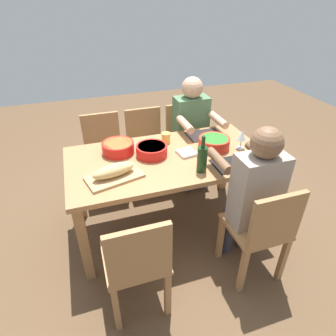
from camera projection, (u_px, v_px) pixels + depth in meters
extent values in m
plane|color=brown|center=(168.00, 223.00, 2.75)|extent=(8.00, 8.00, 0.00)
cube|color=#9E7044|center=(168.00, 159.00, 2.37)|extent=(1.64, 0.87, 0.04)
cube|color=#9E7044|center=(224.00, 160.00, 3.07)|extent=(0.07, 0.07, 0.70)
cube|color=#9E7044|center=(78.00, 187.00, 2.67)|extent=(0.07, 0.07, 0.70)
cube|color=#9E7044|center=(265.00, 203.00, 2.47)|extent=(0.07, 0.07, 0.70)
cube|color=#9E7044|center=(84.00, 245.00, 2.07)|extent=(0.07, 0.07, 0.70)
cube|color=#9E7044|center=(255.00, 226.00, 2.10)|extent=(0.40, 0.40, 0.03)
cube|color=#9E7044|center=(276.00, 221.00, 1.84)|extent=(0.38, 0.04, 0.40)
cube|color=#9E7044|center=(221.00, 238.00, 2.31)|extent=(0.04, 0.04, 0.42)
cube|color=#9E7044|center=(257.00, 228.00, 2.40)|extent=(0.04, 0.04, 0.42)
cube|color=#9E7044|center=(243.00, 271.00, 2.04)|extent=(0.04, 0.04, 0.42)
cube|color=#9E7044|center=(283.00, 259.00, 2.13)|extent=(0.04, 0.04, 0.42)
cylinder|color=#2D2D38|center=(228.00, 230.00, 2.37)|extent=(0.11, 0.11, 0.45)
cylinder|color=#2D2D38|center=(245.00, 225.00, 2.41)|extent=(0.11, 0.11, 0.45)
cube|color=gray|center=(257.00, 190.00, 1.99)|extent=(0.34, 0.20, 0.55)
cylinder|color=brown|center=(219.00, 160.00, 2.10)|extent=(0.07, 0.30, 0.07)
cylinder|color=brown|center=(259.00, 153.00, 2.19)|extent=(0.07, 0.30, 0.07)
sphere|color=brown|center=(267.00, 143.00, 1.80)|extent=(0.21, 0.21, 0.21)
cube|color=#9E7044|center=(106.00, 158.00, 2.94)|extent=(0.40, 0.40, 0.03)
cube|color=#9E7044|center=(101.00, 132.00, 2.97)|extent=(0.38, 0.04, 0.40)
cube|color=#9E7044|center=(127.00, 182.00, 2.97)|extent=(0.04, 0.04, 0.42)
cube|color=#9E7044|center=(94.00, 188.00, 2.88)|extent=(0.04, 0.04, 0.42)
cube|color=#9E7044|center=(121.00, 165.00, 3.24)|extent=(0.04, 0.04, 0.42)
cube|color=#9E7044|center=(91.00, 171.00, 3.15)|extent=(0.04, 0.04, 0.42)
cube|color=#9E7044|center=(188.00, 145.00, 3.18)|extent=(0.40, 0.40, 0.03)
cube|color=#9E7044|center=(182.00, 121.00, 3.21)|extent=(0.38, 0.04, 0.40)
cube|color=#9E7044|center=(207.00, 167.00, 3.21)|extent=(0.04, 0.04, 0.42)
cube|color=#9E7044|center=(178.00, 173.00, 3.12)|extent=(0.04, 0.04, 0.42)
cube|color=#9E7044|center=(195.00, 153.00, 3.48)|extent=(0.04, 0.04, 0.42)
cube|color=#9E7044|center=(168.00, 158.00, 3.39)|extent=(0.04, 0.04, 0.42)
cylinder|color=#2D2D38|center=(201.00, 170.00, 3.14)|extent=(0.11, 0.11, 0.45)
cylinder|color=#2D2D38|center=(187.00, 173.00, 3.10)|extent=(0.11, 0.11, 0.45)
cube|color=#4C724C|center=(191.00, 123.00, 2.98)|extent=(0.34, 0.20, 0.55)
cylinder|color=tan|center=(218.00, 120.00, 2.74)|extent=(0.07, 0.30, 0.07)
cylinder|color=tan|center=(185.00, 124.00, 2.65)|extent=(0.07, 0.30, 0.07)
sphere|color=tan|center=(192.00, 88.00, 2.78)|extent=(0.21, 0.21, 0.21)
cube|color=#9E7044|center=(135.00, 257.00, 1.86)|extent=(0.40, 0.40, 0.03)
cube|color=#9E7044|center=(139.00, 256.00, 1.60)|extent=(0.38, 0.04, 0.40)
cube|color=#9E7044|center=(108.00, 266.00, 2.07)|extent=(0.04, 0.04, 0.42)
cube|color=#9E7044|center=(154.00, 255.00, 2.16)|extent=(0.04, 0.04, 0.42)
cube|color=#9E7044|center=(116.00, 309.00, 1.80)|extent=(0.04, 0.04, 0.42)
cube|color=#9E7044|center=(168.00, 293.00, 1.89)|extent=(0.04, 0.04, 0.42)
cube|color=#9E7044|center=(148.00, 151.00, 3.06)|extent=(0.40, 0.40, 0.03)
cube|color=#9E7044|center=(143.00, 126.00, 3.09)|extent=(0.38, 0.04, 0.40)
cube|color=#9E7044|center=(168.00, 174.00, 3.09)|extent=(0.04, 0.04, 0.42)
cube|color=#9E7044|center=(138.00, 180.00, 3.00)|extent=(0.04, 0.04, 0.42)
cube|color=#9E7044|center=(159.00, 159.00, 3.36)|extent=(0.04, 0.04, 0.42)
cube|color=#9E7044|center=(131.00, 164.00, 3.27)|extent=(0.04, 0.04, 0.42)
cylinder|color=red|center=(152.00, 150.00, 2.35)|extent=(0.26, 0.26, 0.09)
cylinder|color=beige|center=(152.00, 147.00, 2.34)|extent=(0.23, 0.23, 0.03)
cylinder|color=red|center=(214.00, 143.00, 2.46)|extent=(0.27, 0.27, 0.10)
cylinder|color=#2D7028|center=(214.00, 140.00, 2.44)|extent=(0.23, 0.23, 0.03)
cylinder|color=red|center=(118.00, 148.00, 2.39)|extent=(0.27, 0.27, 0.09)
cylinder|color=orange|center=(118.00, 144.00, 2.37)|extent=(0.23, 0.23, 0.03)
cube|color=tan|center=(114.00, 177.00, 2.09)|extent=(0.44, 0.31, 0.02)
ellipsoid|color=tan|center=(114.00, 170.00, 2.06)|extent=(0.34, 0.19, 0.09)
cylinder|color=#193819|center=(202.00, 159.00, 2.12)|extent=(0.08, 0.08, 0.20)
cylinder|color=#193819|center=(203.00, 142.00, 2.04)|extent=(0.03, 0.03, 0.09)
cylinder|color=brown|center=(255.00, 153.00, 2.19)|extent=(0.06, 0.06, 0.22)
cylinder|color=silver|center=(240.00, 148.00, 2.48)|extent=(0.07, 0.07, 0.01)
cylinder|color=silver|center=(241.00, 144.00, 2.46)|extent=(0.01, 0.01, 0.07)
cone|color=silver|center=(242.00, 135.00, 2.41)|extent=(0.08, 0.08, 0.08)
cube|color=black|center=(233.00, 164.00, 2.26)|extent=(0.32, 0.23, 0.01)
cube|color=black|center=(204.00, 135.00, 2.70)|extent=(0.32, 0.23, 0.01)
cylinder|color=gold|center=(166.00, 138.00, 2.55)|extent=(0.08, 0.08, 0.09)
cube|color=white|center=(187.00, 153.00, 2.39)|extent=(0.16, 0.16, 0.02)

